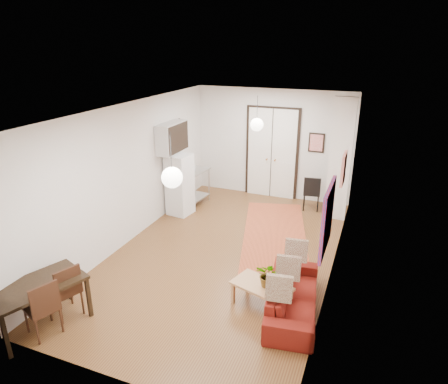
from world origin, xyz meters
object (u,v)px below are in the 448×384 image
at_px(dining_chair_near, 67,283).
at_px(dining_chair_far, 45,299).
at_px(coffee_table, 262,288).
at_px(sofa, 293,296).
at_px(kitchen_counter, 189,184).
at_px(fridge, 180,185).
at_px(dining_table, 37,289).
at_px(black_side_chair, 312,189).

bearing_deg(dining_chair_near, dining_chair_far, 21.26).
bearing_deg(coffee_table, sofa, 10.61).
height_order(coffee_table, kitchen_counter, kitchen_counter).
bearing_deg(dining_chair_far, fridge, -156.85).
bearing_deg(dining_chair_far, dining_chair_near, -158.74).
relative_size(fridge, dining_chair_near, 1.68).
bearing_deg(dining_table, fridge, 90.00).
relative_size(coffee_table, dining_table, 0.70).
xyz_separation_m(sofa, coffee_table, (-0.49, -0.09, 0.09)).
relative_size(sofa, fridge, 1.24).
xyz_separation_m(dining_chair_far, black_side_chair, (2.82, 6.08, 0.00)).
bearing_deg(sofa, coffee_table, 92.61).
relative_size(sofa, coffee_table, 1.79).
height_order(sofa, dining_chair_near, dining_chair_near).
relative_size(dining_table, dining_chair_far, 1.66).
distance_m(kitchen_counter, dining_table, 5.02).
bearing_deg(coffee_table, dining_chair_near, -156.75).
bearing_deg(dining_table, coffee_table, 29.12).
bearing_deg(black_side_chair, dining_chair_far, 57.24).
xyz_separation_m(coffee_table, fridge, (-2.94, 2.87, 0.39)).
distance_m(dining_table, dining_chair_near, 0.48).
bearing_deg(sofa, dining_table, 108.77).
relative_size(sofa, dining_table, 1.26).
xyz_separation_m(fridge, dining_chair_far, (0.15, -4.53, -0.24)).
relative_size(coffee_table, kitchen_counter, 0.83).
xyz_separation_m(dining_table, dining_chair_near, (0.15, 0.44, -0.13)).
bearing_deg(fridge, kitchen_counter, 98.00).
relative_size(kitchen_counter, dining_chair_far, 1.41).
relative_size(fridge, black_side_chair, 1.69).
bearing_deg(black_side_chair, kitchen_counter, 11.36).
height_order(sofa, dining_table, dining_table).
bearing_deg(black_side_chair, sofa, 88.19).
bearing_deg(dining_chair_near, dining_table, 2.50).
bearing_deg(dining_chair_far, dining_table, -75.95).
distance_m(dining_chair_far, black_side_chair, 6.70).
bearing_deg(kitchen_counter, sofa, -37.71).
xyz_separation_m(coffee_table, dining_chair_near, (-2.79, -1.20, 0.16)).
bearing_deg(dining_chair_near, black_side_chair, 174.64).
relative_size(sofa, black_side_chair, 2.10).
xyz_separation_m(sofa, dining_chair_near, (-3.28, -1.29, 0.24)).
xyz_separation_m(kitchen_counter, dining_chair_far, (0.15, -5.04, -0.08)).
xyz_separation_m(dining_chair_near, dining_chair_far, (0.00, -0.46, 0.00)).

